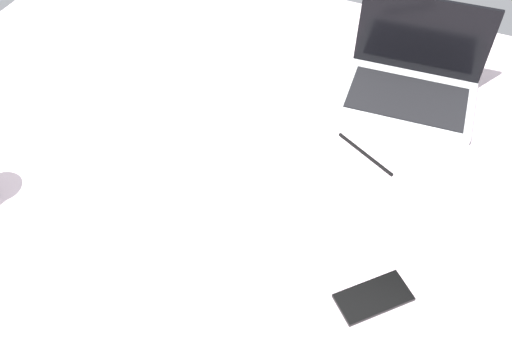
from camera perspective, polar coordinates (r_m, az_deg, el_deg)
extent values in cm
cube|color=silver|center=(139.68, -1.89, 0.72)|extent=(180.00, 140.00, 18.00)
cube|color=#B7BABC|center=(147.74, 15.27, 7.22)|extent=(34.41, 25.08, 2.00)
cube|color=black|center=(145.82, 15.28, 7.22)|extent=(30.03, 18.83, 0.40)
cube|color=black|center=(150.02, 16.80, 13.09)|extent=(33.00, 3.12, 21.00)
cube|color=black|center=(108.58, 11.97, -12.64)|extent=(14.65, 14.76, 0.80)
cube|color=black|center=(131.45, 11.15, 1.67)|extent=(15.20, 8.70, 0.60)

